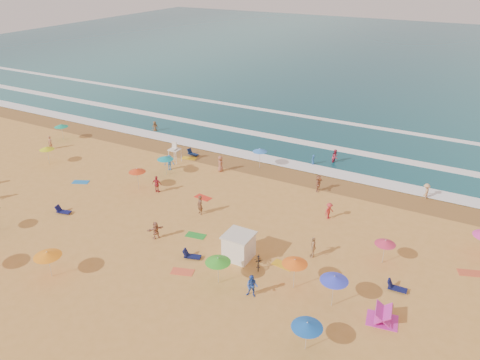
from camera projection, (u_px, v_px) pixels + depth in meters
The scene contains 13 objects.
ground at pixel (185, 214), 43.17m from camera, with size 220.00×220.00×0.00m, color gold.
ocean at pixel (390, 56), 109.56m from camera, with size 220.00×140.00×0.18m, color #0C4756.
wet_sand at pixel (248, 165), 53.05m from camera, with size 220.00×220.00×0.00m, color olive.
surf_foam at pixel (280, 140), 59.98m from camera, with size 200.00×18.70×0.05m.
cabana at pixel (239, 247), 36.53m from camera, with size 2.00×2.00×2.00m, color white.
cabana_roof at pixel (239, 235), 36.06m from camera, with size 2.20×2.20×0.12m, color silver.
bicycle at pixel (259, 261), 35.70m from camera, with size 0.64×1.83×0.96m, color black.
lifeguard_stand at pixel (175, 154), 53.45m from camera, with size 1.20×1.20×2.10m, color white, non-canonical shape.
beach_umbrellas at pixel (214, 215), 38.84m from camera, with size 59.46×29.22×0.74m.
loungers at pixel (212, 235), 39.61m from camera, with size 62.88×25.52×0.34m.
towels at pixel (161, 223), 41.61m from camera, with size 54.63×25.93×0.03m.
popup_tents at pixel (461, 289), 32.56m from camera, with size 10.54×12.10×1.20m.
beachgoers at pixel (215, 186), 46.60m from camera, with size 43.25×26.30×2.12m.
Camera 1 is at (22.44, -30.48, 21.61)m, focal length 35.00 mm.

